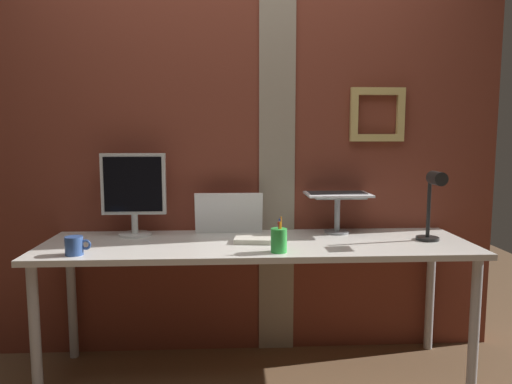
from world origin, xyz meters
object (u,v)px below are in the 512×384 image
pen_cup (279,240)px  coffee_mug (75,246)px  desk_lamp (433,198)px  whiteboard_panel (229,213)px  laptop (335,183)px  monitor (134,189)px

pen_cup → coffee_mug: size_ratio=1.43×
desk_lamp → coffee_mug: 1.79m
whiteboard_panel → coffee_mug: size_ratio=3.16×
desk_lamp → pen_cup: bearing=-168.3°
laptop → coffee_mug: 1.44m
pen_cup → desk_lamp: bearing=11.7°
laptop → pen_cup: bearing=-126.9°
laptop → desk_lamp: size_ratio=0.96×
whiteboard_panel → desk_lamp: (1.05, -0.28, 0.11)m
laptop → desk_lamp: (0.44, -0.33, -0.05)m
monitor → whiteboard_panel: size_ratio=1.20×
desk_lamp → laptop: bearing=143.3°
whiteboard_panel → coffee_mug: bearing=-148.0°
laptop → whiteboard_panel: size_ratio=0.94×
whiteboard_panel → desk_lamp: 1.09m
monitor → laptop: laptop is taller
pen_cup → coffee_mug: pen_cup is taller
laptop → monitor: bearing=-176.2°
pen_cup → coffee_mug: 0.95m
laptop → desk_lamp: 0.55m
monitor → laptop: size_ratio=1.27×
pen_cup → laptop: bearing=53.1°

